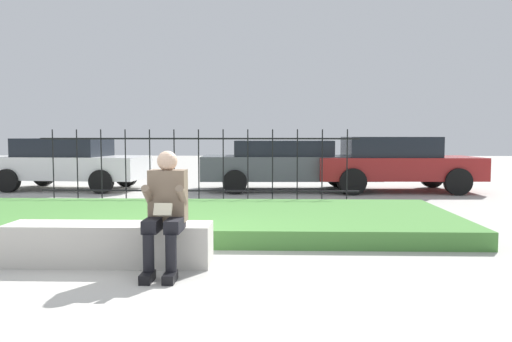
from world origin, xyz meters
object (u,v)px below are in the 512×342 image
(stone_bench, at_px, (109,246))
(car_parked_right, at_px, (394,162))
(person_seated_reader, at_px, (166,206))
(car_parked_center, at_px, (288,163))
(car_parked_left, at_px, (68,162))

(stone_bench, bearing_deg, car_parked_right, 56.72)
(person_seated_reader, xyz_separation_m, car_parked_right, (4.17, 7.68, 0.06))
(stone_bench, xyz_separation_m, person_seated_reader, (0.69, -0.28, 0.48))
(car_parked_center, height_order, car_parked_left, car_parked_left)
(car_parked_right, bearing_deg, car_parked_center, 175.46)
(person_seated_reader, distance_m, car_parked_right, 8.74)
(car_parked_right, xyz_separation_m, car_parked_left, (-8.43, 0.16, -0.03))
(car_parked_right, relative_size, car_parked_left, 1.01)
(stone_bench, height_order, car_parked_left, car_parked_left)
(person_seated_reader, height_order, car_parked_right, car_parked_right)
(car_parked_center, bearing_deg, car_parked_right, -4.89)
(car_parked_left, bearing_deg, car_parked_right, 3.23)
(car_parked_right, bearing_deg, stone_bench, -124.98)
(person_seated_reader, distance_m, car_parked_center, 7.96)
(car_parked_left, bearing_deg, person_seated_reader, -57.21)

